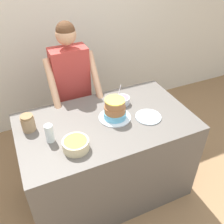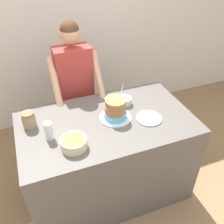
% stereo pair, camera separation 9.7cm
% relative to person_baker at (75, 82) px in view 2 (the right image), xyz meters
% --- Properties ---
extents(ground_plane, '(14.00, 14.00, 0.00)m').
position_rel_person_baker_xyz_m(ground_plane, '(0.12, -1.10, -0.99)').
color(ground_plane, '#93704C').
extents(wall_back, '(10.00, 0.05, 2.60)m').
position_rel_person_baker_xyz_m(wall_back, '(0.12, 0.82, 0.31)').
color(wall_back, silver).
rests_on(wall_back, ground_plane).
extents(counter, '(1.55, 0.91, 0.93)m').
position_rel_person_baker_xyz_m(counter, '(0.12, -0.65, -0.53)').
color(counter, '#5B5651').
rests_on(counter, ground_plane).
extents(person_baker, '(0.50, 0.45, 1.63)m').
position_rel_person_baker_xyz_m(person_baker, '(0.00, 0.00, 0.00)').
color(person_baker, '#2D2D38').
rests_on(person_baker, ground_plane).
extents(cake, '(0.29, 0.29, 0.20)m').
position_rel_person_baker_xyz_m(cake, '(0.21, -0.64, 0.02)').
color(cake, silver).
rests_on(cake, counter).
extents(frosting_bowl_purple, '(0.14, 0.14, 0.17)m').
position_rel_person_baker_xyz_m(frosting_bowl_purple, '(0.37, -0.46, -0.03)').
color(frosting_bowl_purple, silver).
rests_on(frosting_bowl_purple, counter).
extents(frosting_bowl_orange, '(0.21, 0.21, 0.08)m').
position_rel_person_baker_xyz_m(frosting_bowl_orange, '(-0.23, -0.87, -0.02)').
color(frosting_bowl_orange, beige).
rests_on(frosting_bowl_orange, counter).
extents(drinking_glass, '(0.07, 0.07, 0.16)m').
position_rel_person_baker_xyz_m(drinking_glass, '(-0.39, -0.70, 0.01)').
color(drinking_glass, silver).
rests_on(drinking_glass, counter).
extents(ceramic_plate, '(0.23, 0.23, 0.01)m').
position_rel_person_baker_xyz_m(ceramic_plate, '(0.48, -0.76, -0.06)').
color(ceramic_plate, silver).
rests_on(ceramic_plate, counter).
extents(stoneware_jar, '(0.11, 0.11, 0.15)m').
position_rel_person_baker_xyz_m(stoneware_jar, '(-0.52, -0.49, 0.01)').
color(stoneware_jar, '#9E7F5B').
rests_on(stoneware_jar, counter).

